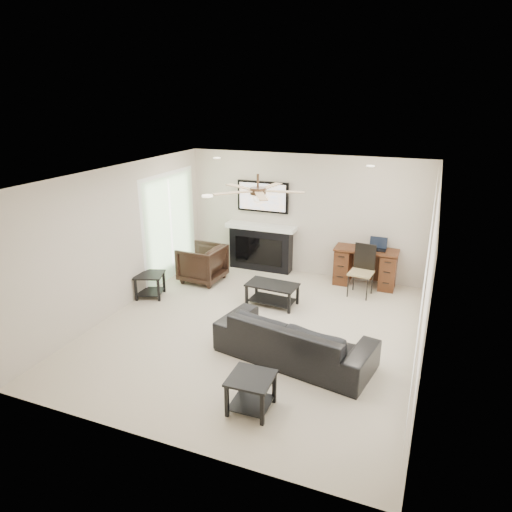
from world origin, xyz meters
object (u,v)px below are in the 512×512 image
at_px(armchair, 202,263).
at_px(fireplace_unit, 261,227).
at_px(coffee_table, 272,294).
at_px(sofa, 294,339).
at_px(desk, 365,267).

height_order(armchair, fireplace_unit, fireplace_unit).
xyz_separation_m(armchair, coffee_table, (1.70, -0.55, -0.17)).
bearing_deg(coffee_table, fireplace_unit, 121.23).
xyz_separation_m(sofa, fireplace_unit, (-1.74, 3.20, 0.63)).
bearing_deg(desk, sofa, -99.12).
relative_size(sofa, fireplace_unit, 1.17).
relative_size(sofa, desk, 1.84).
relative_size(armchair, coffee_table, 0.91).
bearing_deg(armchair, coffee_table, 75.16).
relative_size(coffee_table, desk, 0.74).
xyz_separation_m(armchair, desk, (3.11, 1.00, 0.01)).
bearing_deg(coffee_table, desk, 51.30).
xyz_separation_m(armchair, fireplace_unit, (0.86, 1.05, 0.58)).
xyz_separation_m(sofa, desk, (0.51, 3.15, 0.05)).
distance_m(sofa, desk, 3.19).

